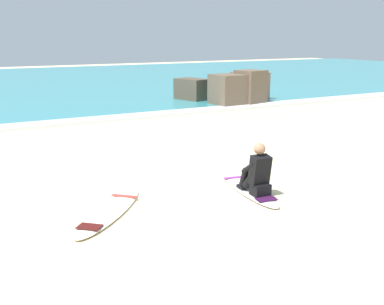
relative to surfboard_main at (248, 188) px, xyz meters
The scene contains 7 objects.
ground_plane 1.18m from the surfboard_main, 167.91° to the left, with size 80.00×80.00×0.00m, color beige.
sea 22.26m from the surfboard_main, 92.96° to the left, with size 80.00×28.00×0.10m, color teal.
breaking_foam 8.61m from the surfboard_main, 97.68° to the left, with size 80.00×0.90×0.11m, color white.
surfboard_main is the anchor object (origin of this frame).
surfer_seated 0.54m from the surfboard_main, 101.85° to the right, with size 0.39×0.72×0.95m.
surfboard_spare_near 2.73m from the surfboard_main, behind, with size 1.98×2.10×0.08m.
rock_outcrop_distant 11.67m from the surfboard_main, 57.91° to the left, with size 3.62×3.53×1.47m.
Camera 1 is at (-3.85, -7.12, 2.88)m, focal length 43.35 mm.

